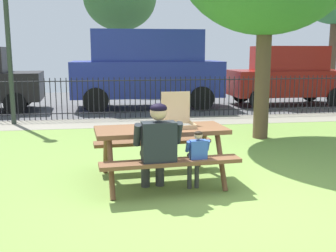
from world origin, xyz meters
TOP-DOWN VIEW (x-y plane):
  - ground at (0.00, 1.25)m, footprint 28.00×10.50m
  - cobblestone_walkway at (0.00, 5.80)m, footprint 28.00×1.40m
  - street_asphalt at (0.00, 10.25)m, footprint 28.00×7.49m
  - picnic_table_foreground at (-0.71, 0.90)m, footprint 1.90×1.61m
  - pizza_box_open at (-0.45, 1.02)m, footprint 0.43×0.45m
  - pizza_slice_on_table at (-0.86, 0.80)m, footprint 0.23×0.20m
  - adult_at_table at (-0.83, 0.39)m, footprint 0.62×0.61m
  - child_at_table at (-0.31, 0.39)m, footprint 0.32×0.31m
  - iron_fence_streetside at (0.00, 6.50)m, footprint 19.67×0.03m
  - lamp_post_walkway at (-3.74, 6.02)m, footprint 0.28×0.28m
  - parked_car_center at (-0.10, 8.45)m, footprint 4.73×2.13m
  - parked_car_right at (4.70, 8.45)m, footprint 3.90×1.83m

SIDE VIEW (x-z plane):
  - ground at x=0.00m, z-range -0.02..0.00m
  - street_asphalt at x=0.00m, z-range -0.01..0.00m
  - cobblestone_walkway at x=0.00m, z-range -0.01..0.00m
  - child_at_table at x=-0.31m, z-range 0.09..0.91m
  - iron_fence_streetside at x=0.00m, z-range 0.01..1.13m
  - picnic_table_foreground at x=-0.71m, z-range 0.20..0.99m
  - adult_at_table at x=-0.83m, z-range 0.06..1.25m
  - pizza_slice_on_table at x=-0.86m, z-range 0.77..0.79m
  - pizza_box_open at x=-0.45m, z-range 0.64..1.12m
  - parked_car_right at x=4.70m, z-range 0.02..2.00m
  - parked_car_center at x=-0.10m, z-range 0.08..2.54m
  - lamp_post_walkway at x=-3.74m, z-range 0.45..4.56m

